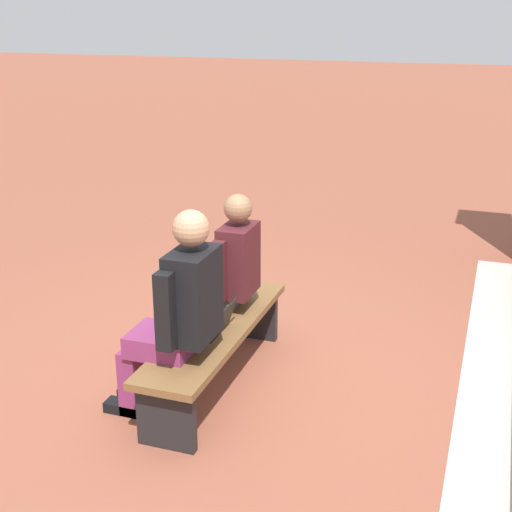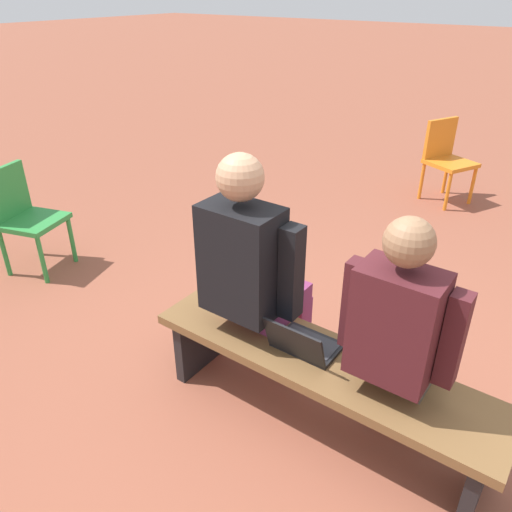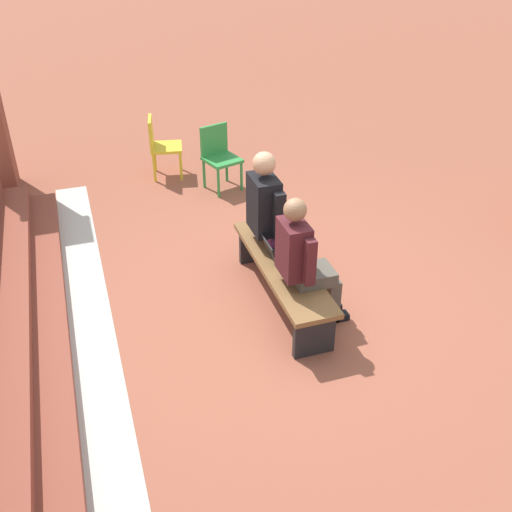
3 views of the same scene
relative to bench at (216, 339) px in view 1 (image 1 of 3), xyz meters
name	(u,v)px [view 1 (image 1 of 3)]	position (x,y,z in m)	size (l,w,h in m)	color
ground_plane	(231,385)	(-0.02, 0.10, -0.35)	(60.00, 60.00, 0.00)	brown
concrete_strip	(485,431)	(0.00, 1.82, -0.35)	(6.58, 0.40, 0.01)	#B7B2A8
bench	(216,339)	(0.00, 0.00, 0.00)	(1.80, 0.44, 0.45)	brown
person_student	(225,274)	(-0.35, -0.07, 0.35)	(0.52, 0.66, 1.31)	#4C473D
person_adult	(177,311)	(0.45, -0.07, 0.39)	(0.58, 0.73, 1.41)	#7F2D5B
laptop	(212,326)	(0.09, 0.01, 0.15)	(0.32, 0.29, 0.21)	black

